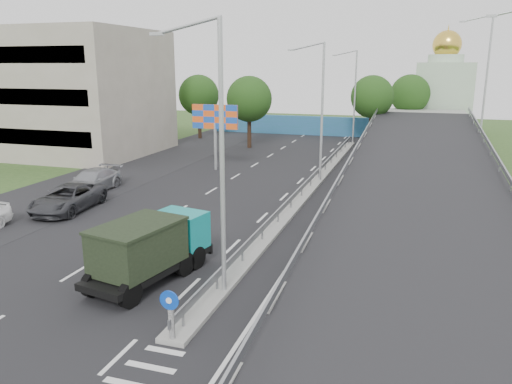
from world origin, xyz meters
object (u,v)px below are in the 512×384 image
at_px(lamp_post_mid, 320,105).
at_px(billboard, 215,121).
at_px(church, 443,92).
at_px(dump_truck, 151,246).
at_px(parked_car_c, 68,198).
at_px(lamp_post_far, 353,92).
at_px(parked_car_d, 92,181).
at_px(sign_bollard, 171,315).
at_px(lamp_post_near, 217,146).

distance_m(lamp_post_mid, billboard, 9.47).
xyz_separation_m(church, dump_truck, (-13.05, -53.59, -3.86)).
bearing_deg(parked_car_c, lamp_post_far, 62.82).
bearing_deg(billboard, dump_truck, -74.59).
bearing_deg(parked_car_c, lamp_post_mid, 37.78).
distance_m(parked_car_c, parked_car_d, 4.69).
bearing_deg(sign_bollard, dump_truck, 125.74).
bearing_deg(sign_bollard, parked_car_d, 131.70).
xyz_separation_m(dump_truck, parked_car_d, (-11.36, 11.93, -0.68)).
height_order(lamp_post_near, parked_car_c, lamp_post_near).
bearing_deg(lamp_post_far, billboard, -116.84).
height_order(sign_bollard, billboard, billboard).
relative_size(church, parked_car_c, 2.46).
xyz_separation_m(church, billboard, (-19.00, -32.00, -1.12)).
distance_m(billboard, parked_car_c, 15.04).
bearing_deg(church, parked_car_c, -116.46).
distance_m(lamp_post_near, lamp_post_far, 40.00).
distance_m(sign_bollard, church, 58.84).
relative_size(church, parked_car_d, 2.58).
distance_m(sign_bollard, billboard, 27.53).
distance_m(sign_bollard, lamp_post_far, 44.08).
bearing_deg(billboard, parked_car_d, -119.26).
xyz_separation_m(sign_bollard, parked_car_d, (-14.41, 16.17, -0.26)).
bearing_deg(lamp_post_near, parked_car_c, 148.85).
xyz_separation_m(lamp_post_mid, parked_car_d, (-14.52, -7.65, -5.03)).
bearing_deg(parked_car_c, dump_truck, -42.12).
xyz_separation_m(sign_bollard, dump_truck, (-3.05, 4.24, 0.42)).
relative_size(lamp_post_mid, lamp_post_far, 1.00).
height_order(lamp_post_far, billboard, lamp_post_far).
height_order(sign_bollard, lamp_post_near, lamp_post_near).
relative_size(sign_bollard, parked_car_d, 0.31).
relative_size(sign_bollard, parked_car_c, 0.30).
xyz_separation_m(lamp_post_mid, parked_car_c, (-13.06, -12.11, -5.03)).
relative_size(lamp_post_far, billboard, 1.83).
bearing_deg(billboard, lamp_post_near, -67.51).
bearing_deg(lamp_post_mid, lamp_post_near, -90.00).
relative_size(sign_bollard, billboard, 0.30).
bearing_deg(sign_bollard, lamp_post_far, 89.86).
distance_m(lamp_post_near, dump_truck, 5.40).
xyz_separation_m(lamp_post_near, billboard, (-9.11, 22.00, -1.62)).
bearing_deg(parked_car_d, dump_truck, -47.86).
bearing_deg(lamp_post_far, lamp_post_mid, -90.00).
height_order(lamp_post_mid, church, church).
bearing_deg(lamp_post_near, parked_car_d, 139.62).
distance_m(lamp_post_near, parked_car_c, 16.07).
xyz_separation_m(lamp_post_near, dump_truck, (-3.16, 0.41, -4.36)).
relative_size(billboard, dump_truck, 0.88).
distance_m(sign_bollard, dump_truck, 5.24).
bearing_deg(lamp_post_mid, church, 73.78).
bearing_deg(parked_car_c, lamp_post_near, -36.20).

